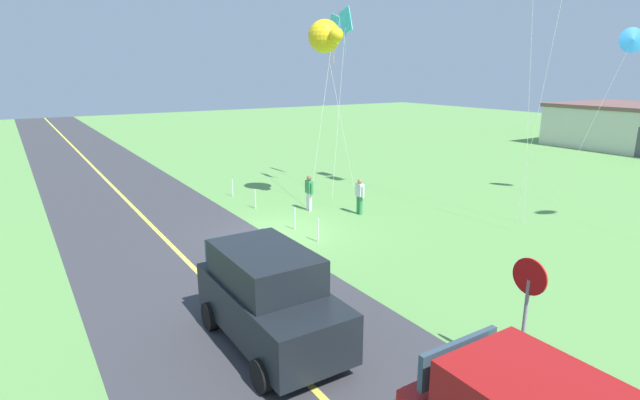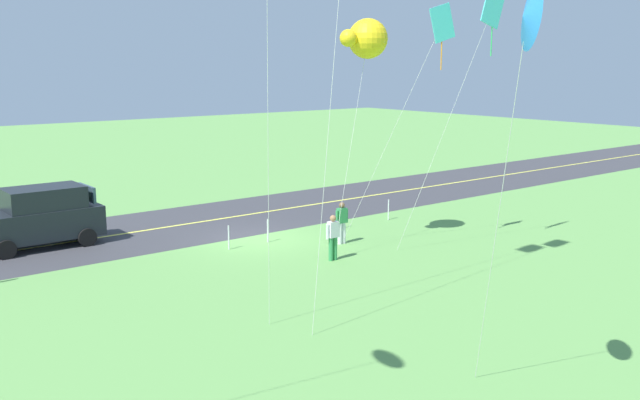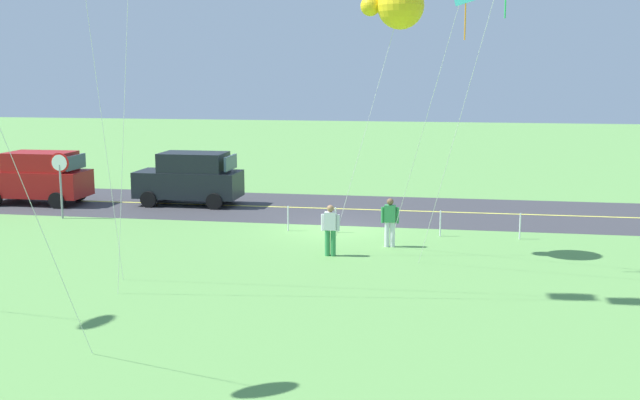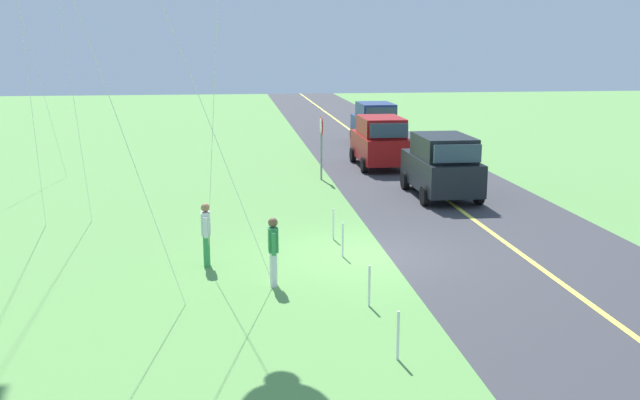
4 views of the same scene
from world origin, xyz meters
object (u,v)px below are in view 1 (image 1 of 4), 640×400
(kite_red_low, at_px, (325,36))
(kite_blue_mid, at_px, (334,32))
(car_suv_foreground, at_px, (269,297))
(person_adult_near, at_px, (360,195))
(kite_green_far, at_px, (346,24))
(person_adult_companion, at_px, (309,192))
(stop_sign, at_px, (528,294))
(kite_pink_drift, at_px, (632,40))

(kite_red_low, bearing_deg, kite_blue_mid, 138.12)
(kite_blue_mid, bearing_deg, car_suv_foreground, -39.62)
(car_suv_foreground, bearing_deg, person_adult_near, 132.16)
(kite_blue_mid, bearing_deg, kite_green_far, 124.99)
(person_adult_companion, xyz_separation_m, kite_blue_mid, (-2.15, 2.71, 7.07))
(stop_sign, height_order, kite_blue_mid, kite_blue_mid)
(kite_green_far, bearing_deg, kite_blue_mid, -55.01)
(car_suv_foreground, xyz_separation_m, stop_sign, (3.87, 3.84, 0.65))
(kite_blue_mid, relative_size, kite_pink_drift, 1.10)
(person_adult_companion, distance_m, kite_pink_drift, 15.65)
(person_adult_companion, relative_size, kite_green_far, 0.17)
(kite_blue_mid, bearing_deg, kite_pink_drift, 48.21)
(person_adult_near, bearing_deg, kite_green_far, 157.05)
(stop_sign, bearing_deg, kite_green_far, 156.98)
(person_adult_companion, relative_size, kite_red_low, 0.19)
(person_adult_companion, relative_size, kite_blue_mid, 0.18)
(stop_sign, xyz_separation_m, kite_pink_drift, (-6.27, 15.27, 5.61))
(person_adult_companion, distance_m, kite_green_far, 9.12)
(car_suv_foreground, bearing_deg, stop_sign, 44.79)
(person_adult_near, relative_size, kite_pink_drift, 0.20)
(car_suv_foreground, xyz_separation_m, kite_green_far, (-12.16, 10.65, 7.24))
(car_suv_foreground, relative_size, kite_blue_mid, 0.50)
(kite_green_far, relative_size, kite_pink_drift, 1.16)
(car_suv_foreground, distance_m, person_adult_companion, 11.18)
(kite_red_low, xyz_separation_m, kite_blue_mid, (-1.91, 1.71, 0.37))
(car_suv_foreground, xyz_separation_m, kite_red_low, (-9.29, 7.56, 6.41))
(person_adult_companion, xyz_separation_m, kite_green_far, (-3.11, 4.10, 7.53))
(kite_pink_drift, bearing_deg, kite_blue_mid, -131.79)
(stop_sign, height_order, kite_red_low, kite_red_low)
(kite_red_low, distance_m, kite_pink_drift, 13.46)
(person_adult_near, bearing_deg, kite_red_low, -159.14)
(person_adult_companion, height_order, kite_pink_drift, kite_pink_drift)
(stop_sign, bearing_deg, person_adult_near, 159.14)
(stop_sign, xyz_separation_m, person_adult_near, (-11.21, 4.27, -0.94))
(stop_sign, relative_size, kite_pink_drift, 0.32)
(kite_pink_drift, bearing_deg, car_suv_foreground, -82.85)
(kite_green_far, bearing_deg, car_suv_foreground, -41.21)
(kite_blue_mid, relative_size, kite_green_far, 0.95)
(car_suv_foreground, relative_size, person_adult_companion, 2.75)
(stop_sign, height_order, person_adult_near, stop_sign)
(kite_blue_mid, height_order, kite_green_far, kite_green_far)
(person_adult_companion, bearing_deg, stop_sign, 129.36)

